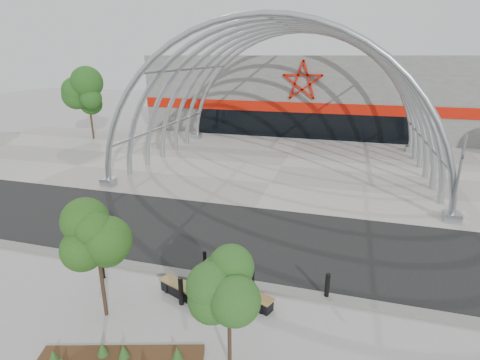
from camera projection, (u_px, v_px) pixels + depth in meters
ground at (211, 276)px, 14.31m from camera, size 140.00×140.00×0.00m
road at (237, 236)px, 17.50m from camera, size 140.00×7.00×0.02m
forecourt at (282, 166)px, 28.43m from camera, size 60.00×17.00×0.04m
kerb at (209, 278)px, 14.07m from camera, size 60.00×0.50×0.12m
arena_building at (310, 92)px, 43.53m from camera, size 34.00×15.24×8.00m
vault_canopy at (282, 166)px, 28.43m from camera, size 20.80×15.80×20.36m
signal_pole at (458, 179)px, 18.03m from camera, size 0.32×0.63×4.53m
street_tree_0 at (96, 238)px, 11.32m from camera, size 1.70×1.70×3.87m
street_tree_1 at (229, 291)px, 9.57m from camera, size 1.35×1.35×3.20m
bench_0 at (187, 293)px, 12.92m from camera, size 2.28×1.29×0.47m
bench_1 at (245, 296)px, 12.79m from camera, size 2.15×1.25×0.45m
bollard_0 at (102, 266)px, 14.06m from camera, size 0.16×0.16×0.98m
bollard_1 at (181, 291)px, 12.54m from camera, size 0.17×0.17×1.03m
bollard_2 at (205, 261)px, 14.55m from camera, size 0.14×0.14×0.86m
bollard_3 at (252, 282)px, 13.14m from camera, size 0.14×0.14×0.89m
bollard_4 at (327, 286)px, 12.83m from camera, size 0.16×0.16×0.99m
bg_tree_0 at (88, 92)px, 36.31m from camera, size 3.00×3.00×6.45m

